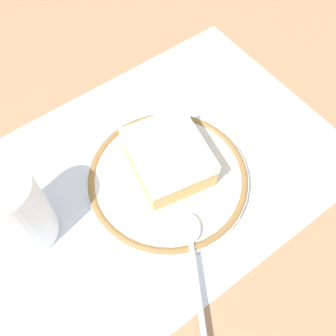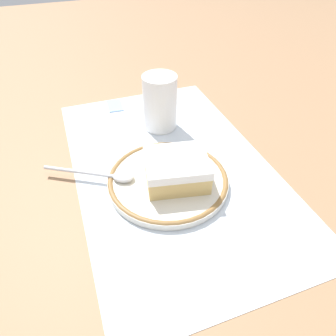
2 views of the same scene
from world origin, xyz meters
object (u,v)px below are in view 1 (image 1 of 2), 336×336
object	(u,v)px
cake_slice	(168,157)
spoon	(192,247)
cup	(18,214)
plate	(168,179)

from	to	relation	value
cake_slice	spoon	world-z (taller)	cake_slice
cup	cake_slice	bearing A→B (deg)	169.65
plate	cup	size ratio (longest dim) A/B	1.82
cup	spoon	bearing A→B (deg)	135.26
plate	cup	distance (m)	0.17
cup	plate	bearing A→B (deg)	165.46
cake_slice	spoon	distance (m)	0.10
spoon	cup	distance (m)	0.18
spoon	cup	size ratio (longest dim) A/B	1.31
plate	cake_slice	bearing A→B (deg)	-127.46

